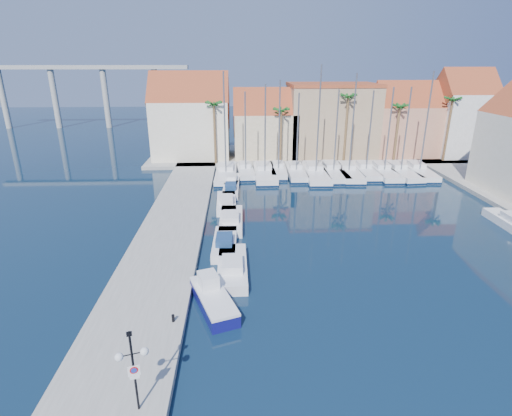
% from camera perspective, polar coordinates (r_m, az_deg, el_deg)
% --- Properties ---
extents(ground, '(260.00, 260.00, 0.00)m').
position_cam_1_polar(ground, '(24.23, 4.40, -19.02)').
color(ground, black).
rests_on(ground, ground).
extents(quay_west, '(6.00, 77.00, 0.50)m').
position_cam_1_polar(quay_west, '(36.02, -12.68, -5.01)').
color(quay_west, gray).
rests_on(quay_west, ground).
extents(shore_north, '(54.00, 16.00, 0.50)m').
position_cam_1_polar(shore_north, '(69.44, 7.90, 7.52)').
color(shore_north, gray).
rests_on(shore_north, ground).
extents(lamp_post, '(1.38, 0.68, 4.20)m').
position_cam_1_polar(lamp_post, '(19.09, -17.23, -20.00)').
color(lamp_post, black).
rests_on(lamp_post, quay_west).
extents(bollard, '(0.19, 0.19, 0.46)m').
position_cam_1_polar(bollard, '(25.48, -11.75, -15.16)').
color(bollard, black).
rests_on(bollard, quay_west).
extents(fishing_boat, '(3.58, 5.80, 1.93)m').
position_cam_1_polar(fishing_boat, '(27.15, -6.20, -12.61)').
color(fishing_boat, '#10105D').
rests_on(fishing_boat, ground).
extents(motorboat_west_0, '(2.24, 6.87, 1.40)m').
position_cam_1_polar(motorboat_west_0, '(30.90, -3.39, -8.43)').
color(motorboat_west_0, white).
rests_on(motorboat_west_0, ground).
extents(motorboat_west_1, '(2.12, 6.18, 1.40)m').
position_cam_1_polar(motorboat_west_1, '(34.77, -4.49, -5.02)').
color(motorboat_west_1, white).
rests_on(motorboat_west_1, ground).
extents(motorboat_west_2, '(2.31, 6.91, 1.40)m').
position_cam_1_polar(motorboat_west_2, '(39.66, -3.57, -1.72)').
color(motorboat_west_2, white).
rests_on(motorboat_west_2, ground).
extents(motorboat_west_3, '(2.25, 6.55, 1.40)m').
position_cam_1_polar(motorboat_west_3, '(44.59, -4.26, 0.79)').
color(motorboat_west_3, white).
rests_on(motorboat_west_3, ground).
extents(motorboat_west_4, '(2.03, 5.88, 1.40)m').
position_cam_1_polar(motorboat_west_4, '(49.17, -3.61, 2.67)').
color(motorboat_west_4, white).
rests_on(motorboat_west_4, ground).
extents(motorboat_west_5, '(2.23, 5.53, 1.40)m').
position_cam_1_polar(motorboat_west_5, '(52.83, -3.37, 3.93)').
color(motorboat_west_5, white).
rests_on(motorboat_west_5, ground).
extents(motorboat_west_6, '(2.19, 5.96, 1.40)m').
position_cam_1_polar(motorboat_west_6, '(58.25, -3.88, 5.46)').
color(motorboat_west_6, white).
rests_on(motorboat_west_6, ground).
extents(motorboat_east_1, '(1.87, 5.69, 1.40)m').
position_cam_1_polar(motorboat_east_1, '(46.66, 32.31, -1.53)').
color(motorboat_east_1, white).
rests_on(motorboat_east_1, ground).
extents(sailboat_0, '(3.02, 10.87, 14.13)m').
position_cam_1_polar(sailboat_0, '(56.17, -4.27, 4.99)').
color(sailboat_0, white).
rests_on(sailboat_0, ground).
extents(sailboat_1, '(2.71, 8.43, 11.53)m').
position_cam_1_polar(sailboat_1, '(57.41, -1.52, 5.38)').
color(sailboat_1, white).
rests_on(sailboat_1, ground).
extents(sailboat_2, '(2.97, 11.07, 12.57)m').
position_cam_1_polar(sailboat_2, '(56.48, 1.22, 5.10)').
color(sailboat_2, white).
rests_on(sailboat_2, ground).
extents(sailboat_3, '(2.57, 8.32, 13.01)m').
position_cam_1_polar(sailboat_3, '(57.77, 3.20, 5.48)').
color(sailboat_3, white).
rests_on(sailboat_3, ground).
extents(sailboat_4, '(2.62, 9.37, 11.42)m').
position_cam_1_polar(sailboat_4, '(57.25, 5.71, 5.22)').
color(sailboat_4, white).
rests_on(sailboat_4, ground).
extents(sailboat_5, '(3.52, 11.56, 14.95)m').
position_cam_1_polar(sailboat_5, '(57.05, 8.45, 5.06)').
color(sailboat_5, white).
rests_on(sailboat_5, ground).
extents(sailboat_6, '(2.87, 10.83, 11.85)m').
position_cam_1_polar(sailboat_6, '(58.18, 10.87, 5.19)').
color(sailboat_6, white).
rests_on(sailboat_6, ground).
extents(sailboat_7, '(3.32, 10.54, 13.90)m').
position_cam_1_polar(sailboat_7, '(58.26, 12.99, 5.08)').
color(sailboat_7, white).
rests_on(sailboat_7, ground).
extents(sailboat_8, '(2.62, 9.25, 11.67)m').
position_cam_1_polar(sailboat_8, '(59.60, 15.30, 5.21)').
color(sailboat_8, white).
rests_on(sailboat_8, ground).
extents(sailboat_9, '(3.01, 10.26, 12.15)m').
position_cam_1_polar(sailboat_9, '(59.83, 17.67, 5.02)').
color(sailboat_9, white).
rests_on(sailboat_9, ground).
extents(sailboat_10, '(3.58, 10.62, 12.18)m').
position_cam_1_polar(sailboat_10, '(60.63, 19.72, 4.97)').
color(sailboat_10, white).
rests_on(sailboat_10, ground).
extents(sailboat_11, '(3.38, 10.29, 14.14)m').
position_cam_1_polar(sailboat_11, '(61.90, 22.13, 4.99)').
color(sailboat_11, white).
rests_on(sailboat_11, ground).
extents(building_0, '(12.30, 9.00, 13.50)m').
position_cam_1_polar(building_0, '(66.59, -9.26, 12.40)').
color(building_0, beige).
rests_on(building_0, shore_north).
extents(building_1, '(10.30, 8.00, 11.00)m').
position_cam_1_polar(building_1, '(66.52, 1.34, 11.57)').
color(building_1, tan).
rests_on(building_1, shore_north).
extents(building_2, '(14.20, 10.20, 11.50)m').
position_cam_1_polar(building_2, '(69.01, 10.66, 12.36)').
color(building_2, tan).
rests_on(building_2, shore_north).
extents(building_3, '(10.30, 8.00, 12.00)m').
position_cam_1_polar(building_3, '(71.81, 20.37, 11.44)').
color(building_3, tan).
rests_on(building_3, shore_north).
extents(building_4, '(8.30, 8.00, 14.00)m').
position_cam_1_polar(building_4, '(74.73, 27.27, 11.65)').
color(building_4, silver).
rests_on(building_4, shore_north).
extents(palm_0, '(2.60, 2.60, 10.15)m').
position_cam_1_polar(palm_0, '(61.01, -6.05, 14.26)').
color(palm_0, brown).
rests_on(palm_0, shore_north).
extents(palm_1, '(2.60, 2.60, 9.15)m').
position_cam_1_polar(palm_1, '(61.38, 3.61, 13.48)').
color(palm_1, brown).
rests_on(palm_1, shore_north).
extents(palm_2, '(2.60, 2.60, 11.15)m').
position_cam_1_polar(palm_2, '(63.06, 13.04, 14.92)').
color(palm_2, brown).
rests_on(palm_2, shore_north).
extents(palm_3, '(2.60, 2.60, 9.65)m').
position_cam_1_polar(palm_3, '(65.76, 19.85, 13.23)').
color(palm_3, brown).
rests_on(palm_3, shore_north).
extents(palm_4, '(2.60, 2.60, 10.65)m').
position_cam_1_polar(palm_4, '(69.07, 26.27, 13.45)').
color(palm_4, brown).
rests_on(palm_4, shore_north).
extents(viaduct, '(48.00, 2.20, 14.45)m').
position_cam_1_polar(viaduct, '(107.11, -23.56, 15.93)').
color(viaduct, '#9E9E99').
rests_on(viaduct, ground).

